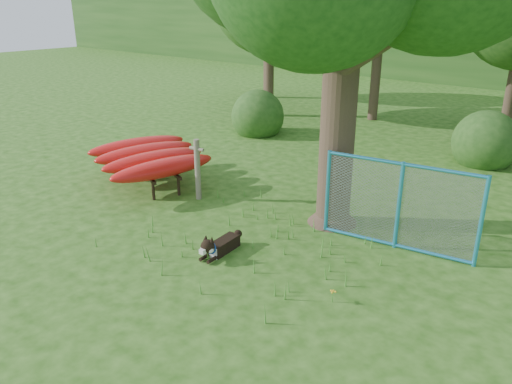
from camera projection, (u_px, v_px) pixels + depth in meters
The scene contains 9 objects.
ground at pixel (204, 261), 8.85m from camera, with size 80.00×80.00×0.00m, color #225010.
wooden_post at pixel (198, 168), 11.32m from camera, with size 0.39×0.15×1.42m.
kayak_rack at pixel (150, 156), 12.35m from camera, with size 3.21×3.47×0.91m.
husky_dog at pixel (219, 246), 9.01m from camera, with size 0.34×1.10×0.49m.
fence_section at pixel (399, 206), 9.03m from camera, with size 2.83×0.53×2.78m.
wildflower_clump at pixel (333, 292), 7.58m from camera, with size 0.10×0.11×0.22m.
bg_tree_f at pixel (268, 13), 22.18m from camera, with size 3.60×3.60×5.55m.
shrub_left at pixel (258, 133), 17.21m from camera, with size 1.80×1.80×1.80m, color #234C18.
shrub_mid at pixel (482, 163), 14.09m from camera, with size 1.80×1.80×1.80m, color #234C18.
Camera 1 is at (5.72, -5.40, 4.34)m, focal length 35.00 mm.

